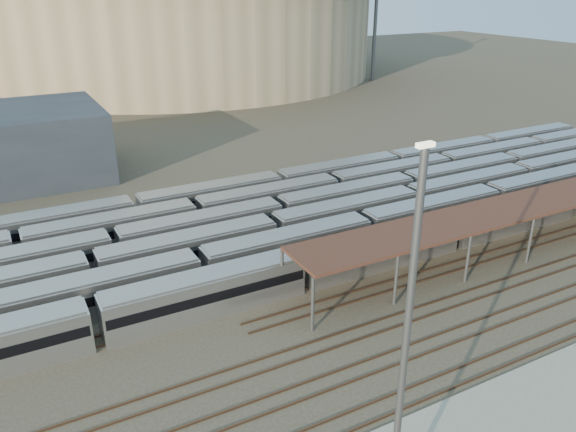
{
  "coord_description": "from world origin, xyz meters",
  "views": [
    {
      "loc": [
        -28.41,
        -32.47,
        27.15
      ],
      "look_at": [
        -4.56,
        12.0,
        5.66
      ],
      "focal_mm": 35.0,
      "sensor_mm": 36.0,
      "label": 1
    }
  ],
  "objects": [
    {
      "name": "empty_tracks",
      "position": [
        0.0,
        -5.0,
        0.09
      ],
      "size": [
        170.0,
        9.62,
        0.18
      ],
      "color": "#4C3323",
      "rests_on": "ground"
    },
    {
      "name": "ground",
      "position": [
        0.0,
        0.0,
        0.0
      ],
      "size": [
        420.0,
        420.0,
        0.0
      ],
      "primitive_type": "plane",
      "color": "#383026",
      "rests_on": "ground"
    },
    {
      "name": "subway_trains",
      "position": [
        1.19,
        18.5,
        1.8
      ],
      "size": [
        126.47,
        23.9,
        3.6
      ],
      "color": "#BCBCC1",
      "rests_on": "ground"
    },
    {
      "name": "floodlight_3",
      "position": [
        -10.0,
        160.0,
        20.65
      ],
      "size": [
        4.0,
        1.0,
        38.4
      ],
      "color": "#515156",
      "rests_on": "ground"
    },
    {
      "name": "yard_light_pole",
      "position": [
        -13.4,
        -16.04,
        10.75
      ],
      "size": [
        0.8,
        0.36,
        20.93
      ],
      "color": "#515156",
      "rests_on": "apron"
    },
    {
      "name": "stadium",
      "position": [
        25.0,
        140.0,
        16.47
      ],
      "size": [
        124.0,
        124.0,
        32.5
      ],
      "color": "#9F876B",
      "rests_on": "ground"
    },
    {
      "name": "floodlight_2",
      "position": [
        70.0,
        100.0,
        20.65
      ],
      "size": [
        4.0,
        1.0,
        38.4
      ],
      "color": "#515156",
      "rests_on": "ground"
    },
    {
      "name": "inspection_shed",
      "position": [
        22.0,
        4.0,
        4.98
      ],
      "size": [
        60.3,
        6.0,
        5.3
      ],
      "color": "#515156",
      "rests_on": "ground"
    }
  ]
}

